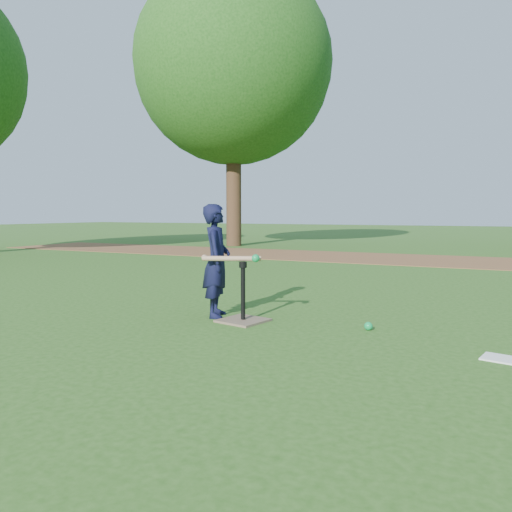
% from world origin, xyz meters
% --- Properties ---
extents(ground, '(80.00, 80.00, 0.00)m').
position_xyz_m(ground, '(0.00, 0.00, 0.00)').
color(ground, '#285116').
rests_on(ground, ground).
extents(dirt_strip, '(24.00, 3.00, 0.01)m').
position_xyz_m(dirt_strip, '(0.00, 7.50, 0.01)').
color(dirt_strip, brown).
rests_on(dirt_strip, ground).
extents(child, '(0.44, 0.52, 1.20)m').
position_xyz_m(child, '(-0.71, -0.06, 0.60)').
color(child, black).
rests_on(child, ground).
extents(wiffle_ball_ground, '(0.08, 0.08, 0.08)m').
position_xyz_m(wiffle_ball_ground, '(0.91, 0.02, 0.04)').
color(wiffle_ball_ground, '#0D9848').
rests_on(wiffle_ball_ground, ground).
extents(clipboard, '(0.34, 0.28, 0.01)m').
position_xyz_m(clipboard, '(2.06, -0.48, 0.01)').
color(clipboard, white).
rests_on(clipboard, ground).
extents(batting_tee, '(0.51, 0.51, 0.61)m').
position_xyz_m(batting_tee, '(-0.33, -0.17, 0.11)').
color(batting_tee, '#745D4A').
rests_on(batting_tee, ground).
extents(swing_action, '(0.64, 0.28, 0.09)m').
position_xyz_m(swing_action, '(-0.43, -0.19, 0.65)').
color(swing_action, tan).
rests_on(swing_action, ground).
extents(tree_left, '(6.40, 6.40, 9.08)m').
position_xyz_m(tree_left, '(-6.00, 10.00, 5.87)').
color(tree_left, '#382316').
rests_on(tree_left, ground).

